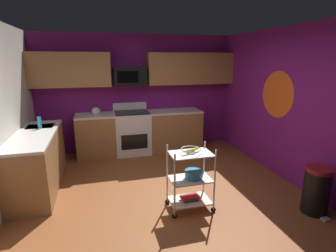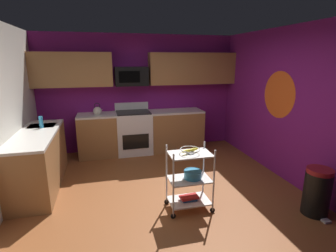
% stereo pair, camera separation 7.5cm
% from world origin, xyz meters
% --- Properties ---
extents(floor, '(4.40, 4.80, 0.04)m').
position_xyz_m(floor, '(0.00, 0.00, -0.02)').
color(floor, brown).
rests_on(floor, ground).
extents(wall_back, '(4.52, 0.06, 2.60)m').
position_xyz_m(wall_back, '(0.00, 2.43, 1.30)').
color(wall_back, '#751970').
rests_on(wall_back, ground).
extents(wall_right, '(0.06, 4.80, 2.60)m').
position_xyz_m(wall_right, '(2.23, 0.00, 1.30)').
color(wall_right, '#751970').
rests_on(wall_right, ground).
extents(wall_flower_decal, '(0.00, 0.83, 0.83)m').
position_xyz_m(wall_flower_decal, '(2.20, 0.44, 1.45)').
color(wall_flower_decal, '#E5591E').
extents(counter_run, '(3.58, 2.47, 0.92)m').
position_xyz_m(counter_run, '(-0.78, 1.60, 0.46)').
color(counter_run, '#9E6B3D').
rests_on(counter_run, ground).
extents(oven_range, '(0.76, 0.65, 1.10)m').
position_xyz_m(oven_range, '(-0.19, 2.10, 0.48)').
color(oven_range, white).
rests_on(oven_range, ground).
extents(upper_cabinets, '(4.40, 0.33, 0.70)m').
position_xyz_m(upper_cabinets, '(0.04, 2.23, 1.85)').
color(upper_cabinets, '#9E6B3D').
extents(microwave, '(0.70, 0.39, 0.40)m').
position_xyz_m(microwave, '(-0.20, 2.21, 1.70)').
color(microwave, black).
extents(rolling_cart, '(0.63, 0.39, 0.91)m').
position_xyz_m(rolling_cart, '(0.27, -0.39, 0.45)').
color(rolling_cart, silver).
rests_on(rolling_cart, ground).
extents(fruit_bowl, '(0.27, 0.27, 0.07)m').
position_xyz_m(fruit_bowl, '(0.27, -0.39, 0.88)').
color(fruit_bowl, silver).
rests_on(fruit_bowl, rolling_cart).
extents(mixing_bowl_large, '(0.25, 0.25, 0.11)m').
position_xyz_m(mixing_bowl_large, '(0.32, -0.39, 0.52)').
color(mixing_bowl_large, '#338CBF').
rests_on(mixing_bowl_large, rolling_cart).
extents(book_stack, '(0.27, 0.16, 0.06)m').
position_xyz_m(book_stack, '(0.27, -0.39, 0.16)').
color(book_stack, '#1E4C8C').
rests_on(book_stack, rolling_cart).
extents(kettle, '(0.21, 0.18, 0.26)m').
position_xyz_m(kettle, '(-0.95, 2.10, 1.00)').
color(kettle, beige).
rests_on(kettle, counter_run).
extents(dish_soap_bottle, '(0.06, 0.06, 0.20)m').
position_xyz_m(dish_soap_bottle, '(-1.87, 1.18, 1.02)').
color(dish_soap_bottle, '#2D8CBF').
rests_on(dish_soap_bottle, counter_run).
extents(trash_can, '(0.34, 0.42, 0.66)m').
position_xyz_m(trash_can, '(1.90, -0.94, 0.33)').
color(trash_can, black).
rests_on(trash_can, ground).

